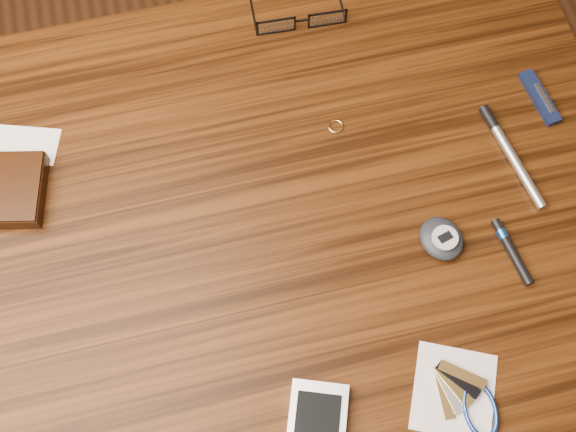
# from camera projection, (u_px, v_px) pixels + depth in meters

# --- Properties ---
(ground) EXTENTS (3.80, 3.80, 0.00)m
(ground) POSITION_uv_depth(u_px,v_px,m) (254.00, 365.00, 1.53)
(ground) COLOR #472814
(ground) RESTS_ON ground
(desk) EXTENTS (1.00, 0.70, 0.75)m
(desk) POSITION_uv_depth(u_px,v_px,m) (232.00, 270.00, 0.93)
(desk) COLOR #381C09
(desk) RESTS_ON ground
(eyeglasses) EXTENTS (0.13, 0.13, 0.03)m
(eyeglasses) POSITION_uv_depth(u_px,v_px,m) (301.00, 19.00, 0.94)
(eyeglasses) COLOR black
(eyeglasses) RESTS_ON desk
(gold_ring) EXTENTS (0.02, 0.02, 0.00)m
(gold_ring) POSITION_uv_depth(u_px,v_px,m) (336.00, 126.00, 0.89)
(gold_ring) COLOR tan
(gold_ring) RESTS_ON desk
(pedometer) EXTENTS (0.06, 0.07, 0.02)m
(pedometer) POSITION_uv_depth(u_px,v_px,m) (442.00, 239.00, 0.82)
(pedometer) COLOR #1F2229
(pedometer) RESTS_ON desk
(notepad_keys) EXTENTS (0.12, 0.12, 0.01)m
(notepad_keys) POSITION_uv_depth(u_px,v_px,m) (467.00, 400.00, 0.76)
(notepad_keys) COLOR white
(notepad_keys) RESTS_ON desk
(pocket_knife) EXTENTS (0.03, 0.08, 0.01)m
(pocket_knife) POSITION_uv_depth(u_px,v_px,m) (540.00, 98.00, 0.90)
(pocket_knife) COLOR #101835
(pocket_knife) RESTS_ON desk
(silver_pen) EXTENTS (0.03, 0.15, 0.01)m
(silver_pen) POSITION_uv_depth(u_px,v_px,m) (507.00, 148.00, 0.87)
(silver_pen) COLOR #ADAEB1
(silver_pen) RESTS_ON desk
(black_blue_pen) EXTENTS (0.02, 0.08, 0.01)m
(black_blue_pen) POSITION_uv_depth(u_px,v_px,m) (511.00, 249.00, 0.82)
(black_blue_pen) COLOR black
(black_blue_pen) RESTS_ON desk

